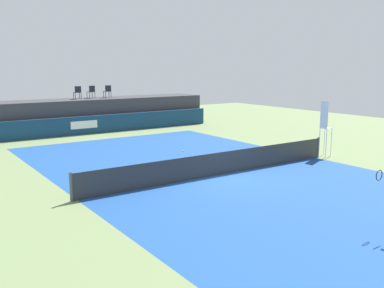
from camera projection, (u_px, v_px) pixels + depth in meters
ground_plane at (179, 162)px, 20.08m from camera, size 48.00×48.00×0.00m
court_inner at (219, 175)px, 17.65m from camera, size 12.00×22.00×0.00m
sponsor_wall at (94, 125)px, 28.47m from camera, size 18.00×0.22×1.20m
spectator_platform at (83, 115)px, 29.84m from camera, size 18.00×2.80×2.20m
spectator_chair_far_left at (77, 92)px, 29.39m from camera, size 0.46×0.46×0.89m
spectator_chair_left at (91, 91)px, 30.14m from camera, size 0.48×0.48×0.89m
spectator_chair_center at (108, 91)px, 30.68m from camera, size 0.46×0.46×0.89m
umpire_chair at (325, 125)px, 21.06m from camera, size 0.46×0.46×2.76m
tennis_net at (219, 164)px, 17.56m from camera, size 12.40×0.02×0.95m
net_post_near at (71, 187)px, 14.09m from camera, size 0.10×0.10×1.00m
net_post_far at (318, 147)px, 21.02m from camera, size 0.10×0.10×1.00m
tennis_ball at (183, 151)px, 22.51m from camera, size 0.07×0.07×0.07m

